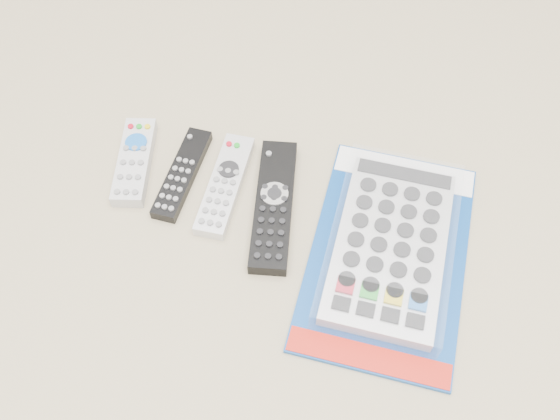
% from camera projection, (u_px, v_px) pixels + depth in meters
% --- Properties ---
extents(remote_small_grey, '(0.08, 0.16, 0.02)m').
position_uv_depth(remote_small_grey, '(134.00, 161.00, 0.94)').
color(remote_small_grey, '#B6B6B8').
rests_on(remote_small_grey, ground).
extents(remote_slim_black, '(0.05, 0.17, 0.02)m').
position_uv_depth(remote_slim_black, '(182.00, 174.00, 0.93)').
color(remote_slim_black, black).
rests_on(remote_slim_black, ground).
extents(remote_silver_dvd, '(0.05, 0.18, 0.02)m').
position_uv_depth(remote_silver_dvd, '(225.00, 185.00, 0.92)').
color(remote_silver_dvd, silver).
rests_on(remote_silver_dvd, ground).
extents(remote_large_black, '(0.08, 0.23, 0.02)m').
position_uv_depth(remote_large_black, '(274.00, 205.00, 0.90)').
color(remote_large_black, black).
rests_on(remote_large_black, ground).
extents(jumbo_remote_packaged, '(0.22, 0.36, 0.05)m').
position_uv_depth(jumbo_remote_packaged, '(390.00, 245.00, 0.85)').
color(jumbo_remote_packaged, navy).
rests_on(jumbo_remote_packaged, ground).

